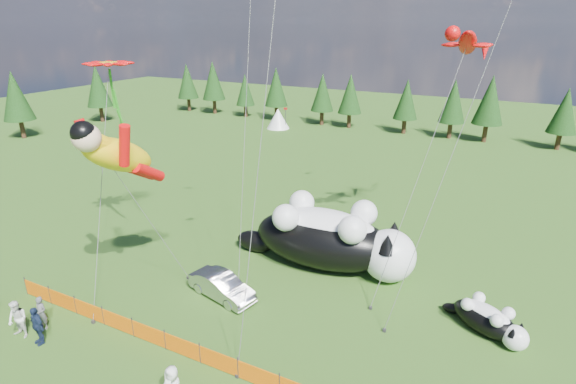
# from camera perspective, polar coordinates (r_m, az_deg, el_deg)

# --- Properties ---
(ground) EXTENTS (160.00, 160.00, 0.00)m
(ground) POSITION_cam_1_polar(r_m,az_deg,el_deg) (24.19, -8.51, -15.72)
(ground) COLOR #0D3209
(ground) RESTS_ON ground
(safety_fence) EXTENTS (22.06, 0.06, 1.10)m
(safety_fence) POSITION_cam_1_polar(r_m,az_deg,el_deg) (22.06, -13.28, -18.61)
(safety_fence) COLOR #262626
(safety_fence) RESTS_ON ground
(tree_line) EXTENTS (90.00, 4.00, 8.00)m
(tree_line) POSITION_cam_1_polar(r_m,az_deg,el_deg) (62.53, 15.96, 10.61)
(tree_line) COLOR black
(tree_line) RESTS_ON ground
(festival_tents) EXTENTS (50.00, 3.20, 2.80)m
(festival_tents) POSITION_cam_1_polar(r_m,az_deg,el_deg) (57.04, 25.52, 5.75)
(festival_tents) COLOR white
(festival_tents) RESTS_ON ground
(cat_large) EXTENTS (11.70, 4.55, 4.22)m
(cat_large) POSITION_cam_1_polar(r_m,az_deg,el_deg) (27.56, 5.47, -5.77)
(cat_large) COLOR black
(cat_large) RESTS_ON ground
(cat_small) EXTENTS (4.13, 2.97, 1.62)m
(cat_small) POSITION_cam_1_polar(r_m,az_deg,el_deg) (24.66, 24.14, -14.58)
(cat_small) COLOR black
(cat_small) RESTS_ON ground
(car) EXTENTS (4.35, 2.33, 1.36)m
(car) POSITION_cam_1_polar(r_m,az_deg,el_deg) (25.49, -8.40, -11.75)
(car) COLOR #B5B6BA
(car) RESTS_ON ground
(spectator_a) EXTENTS (0.67, 0.47, 1.75)m
(spectator_a) POSITION_cam_1_polar(r_m,az_deg,el_deg) (25.94, -28.84, -13.30)
(spectator_a) COLOR #55555A
(spectator_a) RESTS_ON ground
(spectator_b) EXTENTS (0.99, 0.62, 1.96)m
(spectator_b) POSITION_cam_1_polar(r_m,az_deg,el_deg) (25.77, -31.10, -13.72)
(spectator_b) COLOR silver
(spectator_b) RESTS_ON ground
(spectator_c) EXTENTS (1.24, 0.80, 1.97)m
(spectator_c) POSITION_cam_1_polar(r_m,az_deg,el_deg) (24.91, -29.26, -14.57)
(spectator_c) COLOR #16223E
(spectator_c) RESTS_ON ground
(superhero_kite) EXTENTS (4.86, 5.58, 10.81)m
(superhero_kite) POSITION_cam_1_polar(r_m,az_deg,el_deg) (23.42, -20.74, 4.40)
(superhero_kite) COLOR yellow
(superhero_kite) RESTS_ON ground
(gecko_kite) EXTENTS (3.89, 10.37, 15.24)m
(gecko_kite) POSITION_cam_1_polar(r_m,az_deg,el_deg) (27.59, 21.83, 17.13)
(gecko_kite) COLOR red
(gecko_kite) RESTS_ON ground
(flower_kite) EXTENTS (4.88, 7.81, 13.80)m
(flower_kite) POSITION_cam_1_polar(r_m,az_deg,el_deg) (27.65, -21.80, 14.57)
(flower_kite) COLOR red
(flower_kite) RESTS_ON ground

